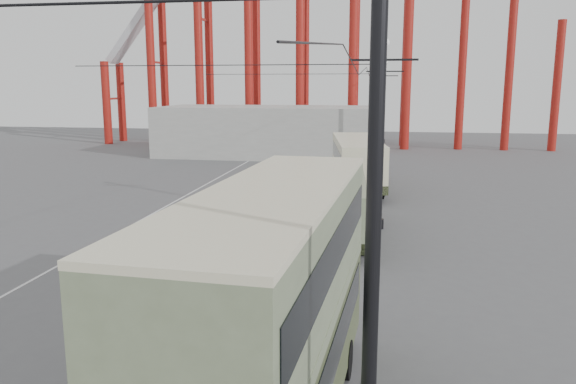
% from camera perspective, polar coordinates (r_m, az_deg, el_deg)
% --- Properties ---
extents(road_markings, '(12.52, 120.00, 0.01)m').
position_cam_1_polar(road_markings, '(31.07, -2.73, -2.44)').
color(road_markings, silver).
rests_on(road_markings, ground).
extents(lamp_post_near, '(3.20, 0.44, 10.80)m').
position_cam_1_polar(lamp_post_near, '(6.88, 9.27, 17.12)').
color(lamp_post_near, black).
rests_on(lamp_post_near, ground).
extents(lamp_post_mid, '(3.20, 0.44, 9.32)m').
position_cam_1_polar(lamp_post_mid, '(27.93, 9.52, 5.65)').
color(lamp_post_mid, black).
rests_on(lamp_post_mid, ground).
extents(lamp_post_far, '(3.20, 0.44, 9.32)m').
position_cam_1_polar(lamp_post_far, '(49.89, 9.68, 7.82)').
color(lamp_post_far, black).
rests_on(lamp_post_far, ground).
extents(lamp_post_distant, '(3.20, 0.44, 9.32)m').
position_cam_1_polar(lamp_post_distant, '(71.87, 9.74, 8.67)').
color(lamp_post_distant, black).
rests_on(lamp_post_distant, ground).
extents(fairground_shed, '(22.00, 10.00, 5.00)m').
position_cam_1_polar(fairground_shed, '(58.20, -1.93, 6.22)').
color(fairground_shed, '#A1A29C').
rests_on(fairground_shed, ground).
extents(double_decker_bus, '(2.96, 9.80, 5.20)m').
position_cam_1_polar(double_decker_bus, '(11.14, -1.37, -11.23)').
color(double_decker_bus, '#3D4625').
rests_on(double_decker_bus, ground).
extents(single_decker_green, '(2.94, 9.98, 2.78)m').
position_cam_1_polar(single_decker_green, '(27.00, 5.38, -1.09)').
color(single_decker_green, '#6F7D5B').
rests_on(single_decker_green, ground).
extents(single_decker_cream, '(4.36, 11.48, 3.48)m').
position_cam_1_polar(single_decker_cream, '(39.23, 6.99, 3.16)').
color(single_decker_cream, beige).
rests_on(single_decker_cream, ground).
extents(pedestrian, '(0.68, 0.65, 1.56)m').
position_cam_1_polar(pedestrian, '(17.59, -1.37, -10.25)').
color(pedestrian, black).
rests_on(pedestrian, ground).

